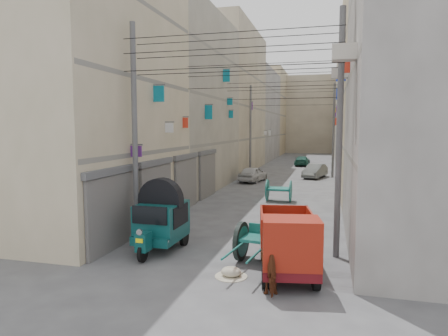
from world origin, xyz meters
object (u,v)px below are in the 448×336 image
(distant_car_grey, at_px, (315,171))
(feed_sack, at_px, (231,272))
(mini_truck, at_px, (289,247))
(distant_car_green, at_px, (302,161))
(auto_rickshaw, at_px, (161,218))
(horse, at_px, (277,257))
(distant_car_white, at_px, (253,174))
(second_cart, at_px, (279,190))
(tonga_cart, at_px, (258,242))

(distant_car_grey, bearing_deg, feed_sack, -78.32)
(mini_truck, relative_size, distant_car_green, 0.98)
(auto_rickshaw, height_order, feed_sack, auto_rickshaw)
(horse, relative_size, distant_car_white, 0.54)
(distant_car_green, bearing_deg, feed_sack, 92.54)
(auto_rickshaw, distance_m, feed_sack, 3.64)
(auto_rickshaw, xyz_separation_m, mini_truck, (4.56, -1.61, -0.21))
(distant_car_grey, bearing_deg, distant_car_white, -125.71)
(mini_truck, xyz_separation_m, second_cart, (-1.73, 11.85, -0.25))
(auto_rickshaw, height_order, tonga_cart, auto_rickshaw)
(auto_rickshaw, relative_size, second_cart, 1.93)
(second_cart, height_order, feed_sack, second_cart)
(distant_car_grey, bearing_deg, tonga_cart, -77.16)
(second_cart, distance_m, feed_sack, 12.12)
(second_cart, height_order, horse, horse)
(auto_rickshaw, height_order, distant_car_grey, auto_rickshaw)
(second_cart, bearing_deg, auto_rickshaw, -105.20)
(auto_rickshaw, distance_m, distant_car_grey, 22.45)
(feed_sack, distance_m, distant_car_grey, 23.92)
(tonga_cart, distance_m, horse, 1.97)
(feed_sack, bearing_deg, auto_rickshaw, 147.80)
(feed_sack, bearing_deg, distant_car_white, 98.97)
(tonga_cart, relative_size, distant_car_grey, 0.81)
(feed_sack, distance_m, distant_car_green, 34.93)
(feed_sack, bearing_deg, second_cart, 90.67)
(auto_rickshaw, relative_size, feed_sack, 4.71)
(distant_car_grey, bearing_deg, distant_car_green, 114.49)
(mini_truck, distance_m, feed_sack, 1.79)
(distant_car_grey, relative_size, distant_car_green, 0.97)
(second_cart, bearing_deg, feed_sack, -89.11)
(mini_truck, height_order, feed_sack, mini_truck)
(auto_rickshaw, xyz_separation_m, horse, (4.32, -2.26, -0.31))
(second_cart, xyz_separation_m, distant_car_white, (-3.03, 7.98, -0.06))
(second_cart, relative_size, distant_car_white, 0.40)
(tonga_cart, xyz_separation_m, second_cart, (-0.69, 10.72, 0.01))
(tonga_cart, relative_size, feed_sack, 4.96)
(auto_rickshaw, relative_size, distant_car_green, 0.74)
(distant_car_white, bearing_deg, distant_car_green, -90.90)
(feed_sack, xyz_separation_m, distant_car_green, (-0.32, 34.92, 0.39))
(feed_sack, relative_size, horse, 0.30)
(distant_car_white, distance_m, distant_car_grey, 5.99)
(horse, bearing_deg, tonga_cart, -77.55)
(tonga_cart, relative_size, distant_car_white, 0.80)
(distant_car_grey, bearing_deg, second_cart, -82.63)
(auto_rickshaw, height_order, mini_truck, auto_rickshaw)
(second_cart, height_order, distant_car_green, second_cart)
(horse, relative_size, distant_car_green, 0.52)
(feed_sack, bearing_deg, mini_truck, 9.29)
(auto_rickshaw, height_order, second_cart, auto_rickshaw)
(distant_car_grey, height_order, distant_car_green, distant_car_grey)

